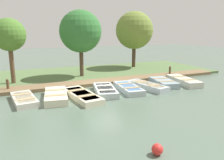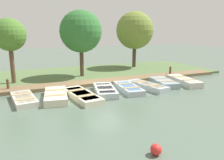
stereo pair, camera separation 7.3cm
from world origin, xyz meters
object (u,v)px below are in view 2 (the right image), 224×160
at_px(rowboat_2, 82,95).
at_px(rowboat_4, 128,88).
at_px(rowboat_1, 56,96).
at_px(buoy, 156,149).
at_px(park_tree_center, 135,30).
at_px(rowboat_5, 147,86).
at_px(rowboat_3, 105,90).
at_px(rowboat_7, 184,81).
at_px(park_tree_left, 81,32).
at_px(mooring_post_near, 8,85).
at_px(park_tree_far_left, 9,35).
at_px(rowboat_6, 164,82).
at_px(mooring_post_far, 170,71).
at_px(rowboat_0, 24,99).

distance_m(rowboat_2, rowboat_4, 3.25).
height_order(rowboat_1, rowboat_4, rowboat_1).
distance_m(buoy, park_tree_center, 16.78).
bearing_deg(buoy, rowboat_5, 149.56).
bearing_deg(park_tree_center, rowboat_4, -31.36).
distance_m(rowboat_2, rowboat_3, 1.68).
bearing_deg(rowboat_1, rowboat_7, 99.41).
relative_size(rowboat_1, rowboat_7, 0.94).
bearing_deg(park_tree_left, mooring_post_near, -67.49).
distance_m(park_tree_far_left, park_tree_left, 5.21).
xyz_separation_m(buoy, park_tree_far_left, (-11.70, -4.15, 3.35)).
bearing_deg(rowboat_1, rowboat_3, 99.32).
bearing_deg(rowboat_3, mooring_post_near, -102.92).
distance_m(rowboat_6, mooring_post_near, 10.51).
height_order(park_tree_far_left, park_tree_center, park_tree_center).
height_order(mooring_post_far, park_tree_center, park_tree_center).
height_order(rowboat_2, rowboat_4, rowboat_4).
relative_size(rowboat_2, rowboat_4, 1.19).
bearing_deg(park_tree_far_left, rowboat_0, 6.69).
relative_size(mooring_post_near, park_tree_far_left, 0.19).
relative_size(rowboat_7, buoy, 9.13).
xyz_separation_m(rowboat_2, rowboat_3, (-0.41, 1.63, 0.02)).
distance_m(rowboat_0, mooring_post_far, 12.13).
relative_size(rowboat_6, park_tree_left, 0.51).
bearing_deg(park_tree_center, rowboat_7, 0.78).
height_order(rowboat_3, park_tree_far_left, park_tree_far_left).
xyz_separation_m(rowboat_2, mooring_post_near, (-3.11, -3.96, 0.27)).
relative_size(rowboat_1, mooring_post_far, 3.58).
relative_size(mooring_post_near, park_tree_center, 0.15).
distance_m(rowboat_3, park_tree_center, 10.40).
height_order(rowboat_7, mooring_post_far, mooring_post_far).
bearing_deg(park_tree_far_left, rowboat_4, 56.16).
bearing_deg(park_tree_left, rowboat_3, 0.88).
xyz_separation_m(rowboat_2, mooring_post_far, (-3.11, 8.74, 0.27)).
distance_m(rowboat_3, rowboat_6, 4.63).
relative_size(rowboat_4, rowboat_5, 0.95).
distance_m(rowboat_6, park_tree_center, 8.28).
xyz_separation_m(rowboat_4, rowboat_5, (0.02, 1.44, 0.01)).
xyz_separation_m(rowboat_6, mooring_post_near, (-2.46, -10.21, 0.23)).
relative_size(rowboat_4, park_tree_left, 0.57).
xyz_separation_m(mooring_post_near, park_tree_far_left, (-1.84, 0.33, 3.09)).
distance_m(park_tree_far_left, park_tree_center, 11.85).
distance_m(rowboat_0, park_tree_left, 7.62).
bearing_deg(park_tree_far_left, rowboat_7, 68.92).
bearing_deg(rowboat_4, park_tree_center, 155.10).
distance_m(rowboat_0, park_tree_far_left, 5.55).
relative_size(rowboat_1, rowboat_6, 1.12).
height_order(rowboat_0, park_tree_left, park_tree_left).
relative_size(rowboat_6, rowboat_7, 0.84).
bearing_deg(park_tree_center, buoy, -26.55).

